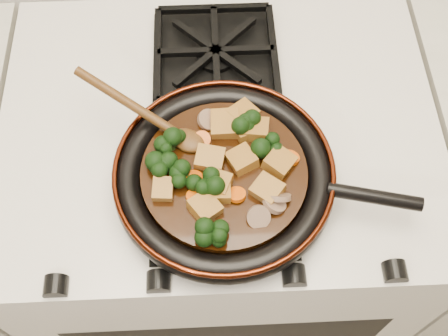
{
  "coord_description": "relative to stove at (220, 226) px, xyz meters",
  "views": [
    {
      "loc": [
        -0.02,
        1.15,
        1.71
      ],
      "look_at": [
        0.0,
        1.56,
        0.97
      ],
      "focal_mm": 45.0,
      "sensor_mm": 36.0,
      "label": 1
    }
  ],
  "objects": [
    {
      "name": "broccoli_floret_6",
      "position": [
        -0.05,
        -0.14,
        0.52
      ],
      "size": [
        0.07,
        0.07,
        0.07
      ],
      "primitive_type": null,
      "rotation": [
        -0.23,
        0.23,
        1.51
      ],
      "color": "black",
      "rests_on": "braising_sauce"
    },
    {
      "name": "tofu_cube_7",
      "position": [
        0.01,
        -0.05,
        0.52
      ],
      "size": [
        0.05,
        0.05,
        0.03
      ],
      "primitive_type": "cube",
      "rotation": [
        -0.06,
        0.09,
        3.11
      ],
      "color": "brown",
      "rests_on": "braising_sauce"
    },
    {
      "name": "wooden_spoon",
      "position": [
        -0.1,
        -0.05,
        0.53
      ],
      "size": [
        0.13,
        0.09,
        0.2
      ],
      "rotation": [
        0.0,
        0.0,
        2.61
      ],
      "color": "#472A0F",
      "rests_on": "braising_sauce"
    },
    {
      "name": "carrot_coin_0",
      "position": [
        0.02,
        -0.17,
        0.51
      ],
      "size": [
        0.03,
        0.03,
        0.01
      ],
      "primitive_type": "cylinder",
      "rotation": [
        -0.27,
        -0.02,
        0.0
      ],
      "color": "#CB4A05",
      "rests_on": "braising_sauce"
    },
    {
      "name": "carrot_coin_5",
      "position": [
        0.11,
        -0.11,
        0.51
      ],
      "size": [
        0.03,
        0.03,
        0.02
      ],
      "primitive_type": "cylinder",
      "rotation": [
        -0.23,
        0.25,
        0.0
      ],
      "color": "#CB4A05",
      "rests_on": "braising_sauce"
    },
    {
      "name": "tofu_cube_1",
      "position": [
        0.05,
        -0.06,
        0.52
      ],
      "size": [
        0.05,
        0.05,
        0.03
      ],
      "primitive_type": "cube",
      "rotation": [
        0.1,
        0.03,
        2.98
      ],
      "color": "brown",
      "rests_on": "braising_sauce"
    },
    {
      "name": "mushroom_slice_3",
      "position": [
        0.05,
        -0.21,
        0.52
      ],
      "size": [
        0.04,
        0.04,
        0.03
      ],
      "primitive_type": "cylinder",
      "rotation": [
        0.66,
        0.0,
        0.08
      ],
      "color": "#7C5E48",
      "rests_on": "braising_sauce"
    },
    {
      "name": "skillet",
      "position": [
        0.01,
        -0.13,
        0.49
      ],
      "size": [
        0.46,
        0.34,
        0.05
      ],
      "rotation": [
        0.0,
        0.0,
        -0.23
      ],
      "color": "black",
      "rests_on": "burner_grate_front"
    },
    {
      "name": "tofu_cube_5",
      "position": [
        0.04,
        -0.06,
        0.52
      ],
      "size": [
        0.04,
        0.05,
        0.02
      ],
      "primitive_type": "cube",
      "rotation": [
        0.01,
        0.11,
        1.95
      ],
      "color": "brown",
      "rests_on": "braising_sauce"
    },
    {
      "name": "tofu_cube_11",
      "position": [
        0.07,
        -0.17,
        0.52
      ],
      "size": [
        0.06,
        0.06,
        0.03
      ],
      "primitive_type": "cube",
      "rotation": [
        -0.05,
        -0.05,
        0.89
      ],
      "color": "brown",
      "rests_on": "braising_sauce"
    },
    {
      "name": "broccoli_floret_0",
      "position": [
        -0.09,
        -0.13,
        0.52
      ],
      "size": [
        0.09,
        0.09,
        0.06
      ],
      "primitive_type": null,
      "rotation": [
        -0.04,
        0.19,
        0.81
      ],
      "color": "black",
      "rests_on": "braising_sauce"
    },
    {
      "name": "braising_sauce",
      "position": [
        0.0,
        -0.13,
        0.5
      ],
      "size": [
        0.25,
        0.25,
        0.02
      ],
      "primitive_type": "cylinder",
      "color": "black",
      "rests_on": "skillet"
    },
    {
      "name": "mushroom_slice_0",
      "position": [
        0.07,
        -0.19,
        0.52
      ],
      "size": [
        0.04,
        0.04,
        0.02
      ],
      "primitive_type": "cylinder",
      "rotation": [
        0.41,
        0.0,
        0.58
      ],
      "color": "#7C5E48",
      "rests_on": "braising_sauce"
    },
    {
      "name": "tofu_cube_4",
      "position": [
        0.09,
        -0.12,
        0.52
      ],
      "size": [
        0.06,
        0.06,
        0.03
      ],
      "primitive_type": "cube",
      "rotation": [
        0.11,
        0.07,
        0.9
      ],
      "color": "brown",
      "rests_on": "braising_sauce"
    },
    {
      "name": "mushroom_slice_2",
      "position": [
        0.08,
        -0.18,
        0.52
      ],
      "size": [
        0.04,
        0.03,
        0.03
      ],
      "primitive_type": "cylinder",
      "rotation": [
        0.89,
        0.0,
        3.06
      ],
      "color": "#7C5E48",
      "rests_on": "braising_sauce"
    },
    {
      "name": "tofu_cube_10",
      "position": [
        0.03,
        -0.11,
        0.52
      ],
      "size": [
        0.05,
        0.05,
        0.03
      ],
      "primitive_type": "cube",
      "rotation": [
        -0.12,
        -0.08,
        0.47
      ],
      "color": "brown",
      "rests_on": "braising_sauce"
    },
    {
      "name": "carrot_coin_2",
      "position": [
        0.07,
        -0.08,
        0.51
      ],
      "size": [
        0.03,
        0.03,
        0.01
      ],
      "primitive_type": "cylinder",
      "rotation": [
        0.0,
        -0.06,
        0.0
      ],
      "color": "#CB4A05",
      "rests_on": "braising_sauce"
    },
    {
      "name": "broccoli_floret_2",
      "position": [
        -0.02,
        -0.23,
        0.52
      ],
      "size": [
        0.08,
        0.08,
        0.06
      ],
      "primitive_type": null,
      "rotation": [
        -0.09,
        -0.02,
        2.4
      ],
      "color": "black",
      "rests_on": "braising_sauce"
    },
    {
      "name": "mushroom_slice_1",
      "position": [
        0.07,
        -0.19,
        0.52
      ],
      "size": [
        0.05,
        0.05,
        0.02
      ],
      "primitive_type": "cylinder",
      "rotation": [
        0.49,
        0.0,
        2.02
      ],
      "color": "#7C5E48",
      "rests_on": "braising_sauce"
    },
    {
      "name": "tofu_cube_0",
      "position": [
        0.04,
        -0.03,
        0.52
      ],
      "size": [
        0.06,
        0.06,
        0.03
      ],
      "primitive_type": "cube",
      "rotation": [
        -0.02,
        0.1,
        0.69
      ],
      "color": "brown",
      "rests_on": "braising_sauce"
    },
    {
      "name": "broccoli_floret_5",
      "position": [
        0.04,
        -0.06,
        0.52
      ],
      "size": [
        0.09,
        0.09,
        0.07
      ],
      "primitive_type": null,
      "rotation": [
        0.03,
        -0.24,
        0.77
      ],
      "color": "black",
      "rests_on": "braising_sauce"
    },
    {
      "name": "tofu_cube_3",
      "position": [
        -0.02,
        -0.11,
        0.52
      ],
      "size": [
        0.05,
        0.05,
        0.03
      ],
      "primitive_type": "cube",
      "rotation": [
        -0.1,
        -0.04,
        2.92
      ],
      "color": "brown",
      "rests_on": "braising_sauce"
    },
    {
      "name": "tofu_cube_2",
      "position": [
        -0.03,
        -0.19,
        0.52
      ],
      "size": [
        0.06,
        0.06,
        0.03
      ],
      "primitive_type": "cube",
      "rotation": [
        0.09,
        -0.03,
        2.21
      ],
      "color": "brown",
      "rests_on": "braising_sauce"
    },
    {
      "name": "tofu_cube_6",
      "position": [
        -0.09,
        -0.16,
        0.52
      ],
      "size": [
        0.03,
        0.04,
        0.02
      ],
      "primitive_type": "cube",
      "rotation": [
        0.02,
        -0.09,
        1.5
      ],
      "color": "brown",
      "rests_on": "braising_sauce"
    },
    {
      "name": "burner_grate_back",
      "position": [
        0.0,
        0.14,
        0.46
      ],
      "size": [
        0.23,
        0.23,
        0.03
      ],
      "primitive_type": null,
      "color": "black",
      "rests_on": "stove"
    },
    {
      "name": "mushroom_slice_4",
      "position": [
        -0.02,
        -0.04,
        0.52
      ],
      "size": [
        0.05,
        0.05,
        0.02
      ],
      "primitive_type": "cylinder",
      "rotation": [
        0.5,
        0.0,
        1.0
      ],
      "color": "#7C5E48",
      "rests_on": "braising_sauce"
    },
    {
      "name": "tofu_cube_9",
      "position": [
        -0.01,
        -0.17,
        0.52
      ],
      "size": [
        0.04,
        0.04,
        0.02
      ],
      "primitive_type": "cube",
      "rotation": [
        0.03,
        0.09,
        1.56
      ],
      "color": "brown",
      "rests_on": "braising_sauce"
    },
    {
      "name": "carrot_coin_1",
      "position": [
        -0.04,
        -0.17,
        0.51
      ],
      "size": [
        0.03,
        0.03,
        0.02
      ],
      "primitive_type": "cylinder",
      "rotation": [
        -0.24,
        0.12,
        0.0
      ],
      "color": "#CB4A05",
      "rests_on": "braising_sauce"
    },
    {
      "name": "burner_grate_front",
      "position": [
        0.0,
        -0.14,
        0.46
      ],
      "size": [
        0.23,
        0.23,
        0.03
      ],
      "primitive_type": null,
      "color": "black",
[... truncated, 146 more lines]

